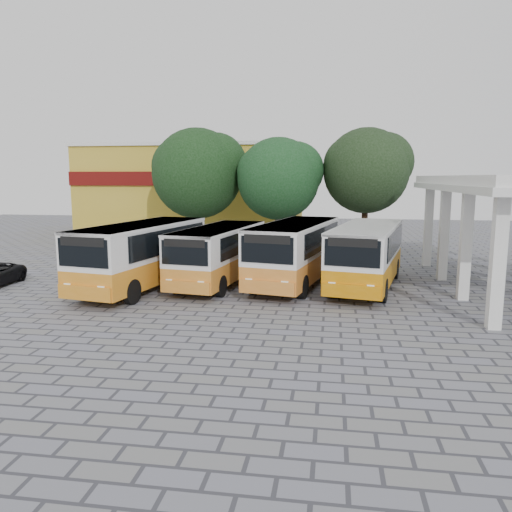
% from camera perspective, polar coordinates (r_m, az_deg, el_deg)
% --- Properties ---
extents(ground, '(90.00, 90.00, 0.00)m').
position_cam_1_polar(ground, '(21.46, 2.80, -5.38)').
color(ground, slate).
rests_on(ground, ground).
extents(shophouse_block, '(20.40, 10.40, 8.30)m').
position_cam_1_polar(shophouse_block, '(48.49, -7.02, 7.56)').
color(shophouse_block, gold).
rests_on(shophouse_block, ground).
extents(bus_far_left, '(4.13, 9.05, 3.13)m').
position_cam_1_polar(bus_far_left, '(24.47, -12.90, 0.52)').
color(bus_far_left, orange).
rests_on(bus_far_left, ground).
extents(bus_centre_left, '(3.54, 8.25, 2.87)m').
position_cam_1_polar(bus_centre_left, '(24.95, -4.27, 0.53)').
color(bus_centre_left, orange).
rests_on(bus_centre_left, ground).
extents(bus_centre_right, '(4.29, 9.00, 3.10)m').
position_cam_1_polar(bus_centre_right, '(24.86, 4.50, 0.80)').
color(bus_centre_right, orange).
rests_on(bus_centre_right, ground).
extents(bus_far_right, '(4.23, 8.83, 3.04)m').
position_cam_1_polar(bus_far_right, '(24.65, 12.56, 0.47)').
color(bus_far_right, '#C77503').
rests_on(bus_far_right, ground).
extents(tree_left, '(7.11, 6.77, 8.98)m').
position_cam_1_polar(tree_left, '(38.25, -6.60, 9.68)').
color(tree_left, '#311E0F').
rests_on(tree_left, ground).
extents(tree_middle, '(6.14, 5.85, 8.14)m').
position_cam_1_polar(tree_middle, '(35.98, 2.69, 9.12)').
color(tree_middle, '#312214').
rests_on(tree_middle, ground).
extents(tree_right, '(6.34, 6.04, 8.79)m').
position_cam_1_polar(tree_right, '(36.68, 12.61, 9.80)').
color(tree_right, black).
rests_on(tree_right, ground).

